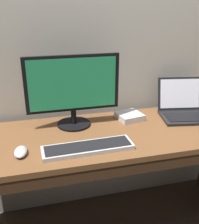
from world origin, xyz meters
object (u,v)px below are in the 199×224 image
object	(u,v)px
wired_keyboard	(88,148)
computer_mouse	(21,152)
laptop_black	(183,109)
external_drive_box	(130,116)
external_monitor	(73,89)

from	to	relation	value
wired_keyboard	computer_mouse	xyz separation A→B (m)	(-0.35, 0.04, 0.00)
wired_keyboard	computer_mouse	world-z (taller)	computer_mouse
laptop_black	external_drive_box	bearing A→B (deg)	174.55
external_monitor	external_drive_box	xyz separation A→B (m)	(0.38, 0.01, -0.23)
laptop_black	external_drive_box	size ratio (longest dim) A/B	2.32
laptop_black	computer_mouse	xyz separation A→B (m)	(-1.08, -0.25, -0.03)
external_monitor	computer_mouse	size ratio (longest dim) A/B	4.83
wired_keyboard	external_drive_box	distance (m)	0.48
wired_keyboard	external_monitor	bearing A→B (deg)	94.04
external_monitor	external_drive_box	size ratio (longest dim) A/B	3.66
external_monitor	external_drive_box	bearing A→B (deg)	1.60
laptop_black	computer_mouse	world-z (taller)	laptop_black
external_monitor	laptop_black	bearing A→B (deg)	-1.93
laptop_black	external_monitor	distance (m)	0.78
laptop_black	wired_keyboard	world-z (taller)	laptop_black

